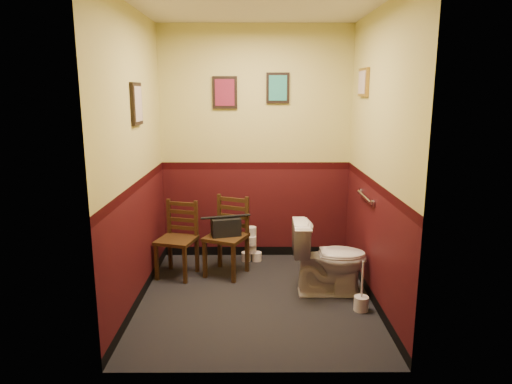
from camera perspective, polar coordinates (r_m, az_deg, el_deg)
floor at (r=4.54m, az=0.01°, el=-13.12°), size 2.20×2.40×0.00m
ceiling at (r=4.16m, az=0.01°, el=22.70°), size 2.20×2.40×0.00m
wall_back at (r=5.33m, az=-0.04°, el=5.87°), size 2.20×0.00×2.70m
wall_front at (r=2.96m, az=0.10°, el=0.61°), size 2.20×0.00×2.70m
wall_left at (r=4.28m, az=-14.91°, el=3.85°), size 0.00×2.40×2.70m
wall_right at (r=4.29m, az=14.91°, el=3.87°), size 0.00×2.40×2.70m
grab_bar at (r=4.59m, az=13.47°, el=-0.60°), size 0.05×0.56×0.06m
framed_print_back_a at (r=5.29m, az=-3.92°, el=12.30°), size 0.28×0.04×0.36m
framed_print_back_b at (r=5.28m, az=2.74°, el=12.86°), size 0.26×0.04×0.34m
framed_print_left at (r=4.33m, az=-14.68°, el=10.61°), size 0.04×0.30×0.38m
framed_print_right at (r=4.82m, az=13.27°, el=13.20°), size 0.04×0.34×0.28m
toilet at (r=4.57m, az=9.16°, el=-8.17°), size 0.74×0.42×0.72m
toilet_brush at (r=4.38m, az=13.01°, el=-13.30°), size 0.13×0.13×0.48m
chair_left at (r=5.01m, az=-9.73°, el=-5.82°), size 0.47×0.47×0.81m
chair_right at (r=4.97m, az=-3.56°, el=-5.53°), size 0.52×0.52×0.85m
handbag at (r=4.91m, az=-3.78°, el=-4.36°), size 0.34×0.23×0.22m
tp_stack at (r=5.40m, az=-0.56°, el=-6.85°), size 0.24×0.15×0.41m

